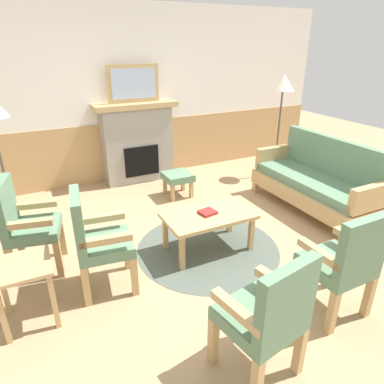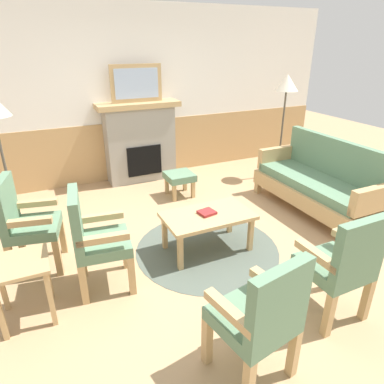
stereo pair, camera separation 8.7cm
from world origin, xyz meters
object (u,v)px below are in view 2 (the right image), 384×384
object	(u,v)px
framed_picture	(136,83)
floor_lamp_by_couch	(286,89)
coffee_table	(208,219)
armchair_front_left	(261,315)
armchair_front_center	(342,262)
footstool	(180,178)
armchair_by_window_left	(94,236)
fireplace	(140,141)
couch	(318,184)
armchair_near_fireplace	(25,220)
side_table	(21,274)
book_on_table	(207,212)

from	to	relation	value
framed_picture	floor_lamp_by_couch	world-z (taller)	framed_picture
framed_picture	coffee_table	world-z (taller)	framed_picture
armchair_front_left	floor_lamp_by_couch	size ratio (longest dim) A/B	0.58
framed_picture	armchair_front_center	xyz separation A→B (m)	(0.50, -3.73, -1.02)
footstool	armchair_by_window_left	distance (m)	2.21
fireplace	armchair_front_left	world-z (taller)	fireplace
couch	floor_lamp_by_couch	bearing A→B (deg)	73.48
fireplace	framed_picture	bearing A→B (deg)	90.00
footstool	floor_lamp_by_couch	size ratio (longest dim) A/B	0.24
armchair_near_fireplace	armchair_front_center	distance (m)	2.91
fireplace	armchair_near_fireplace	size ratio (longest dim) A/B	1.33
framed_picture	couch	xyz separation A→B (m)	(1.79, -2.15, -1.16)
framed_picture	side_table	xyz separation A→B (m)	(-1.82, -2.66, -1.13)
footstool	side_table	bearing A→B (deg)	-140.40
book_on_table	armchair_front_left	distance (m)	1.62
framed_picture	side_table	distance (m)	3.42
armchair_near_fireplace	armchair_front_center	world-z (taller)	same
fireplace	armchair_front_left	size ratio (longest dim) A/B	1.33
side_table	book_on_table	bearing A→B (deg)	9.31
armchair_near_fireplace	armchair_by_window_left	size ratio (longest dim) A/B	1.00
armchair_front_left	armchair_front_center	world-z (taller)	same
coffee_table	armchair_by_window_left	size ratio (longest dim) A/B	0.98
book_on_table	footstool	size ratio (longest dim) A/B	0.42
footstool	coffee_table	bearing A→B (deg)	-101.41
fireplace	footstool	bearing A→B (deg)	-71.23
coffee_table	armchair_front_center	bearing A→B (deg)	-70.04
framed_picture	book_on_table	world-z (taller)	framed_picture
armchair_front_center	side_table	world-z (taller)	armchair_front_center
coffee_table	side_table	size ratio (longest dim) A/B	1.75
couch	side_table	xyz separation A→B (m)	(-3.62, -0.51, 0.04)
floor_lamp_by_couch	armchair_front_left	bearing A→B (deg)	-130.08
framed_picture	armchair_by_window_left	bearing A→B (deg)	-115.76
armchair_near_fireplace	floor_lamp_by_couch	world-z (taller)	floor_lamp_by_couch
armchair_by_window_left	armchair_front_center	bearing A→B (deg)	-35.83
coffee_table	floor_lamp_by_couch	world-z (taller)	floor_lamp_by_couch
armchair_front_left	side_table	bearing A→B (deg)	137.95
footstool	armchair_front_center	world-z (taller)	armchair_front_center
armchair_front_left	side_table	xyz separation A→B (m)	(-1.41, 1.27, -0.10)
footstool	floor_lamp_by_couch	bearing A→B (deg)	1.77
armchair_front_center	book_on_table	bearing A→B (deg)	109.94
armchair_front_left	floor_lamp_by_couch	xyz separation A→B (m)	(2.60, 3.09, 0.91)
coffee_table	book_on_table	distance (m)	0.07
coffee_table	armchair_by_window_left	bearing A→B (deg)	-174.29
armchair_front_center	armchair_front_left	bearing A→B (deg)	-167.77
book_on_table	armchair_front_center	bearing A→B (deg)	-70.06
fireplace	footstool	distance (m)	1.02
couch	armchair_front_center	world-z (taller)	same
side_table	footstool	bearing A→B (deg)	39.60
armchair_by_window_left	armchair_front_left	size ratio (longest dim) A/B	1.00
framed_picture	armchair_by_window_left	world-z (taller)	framed_picture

